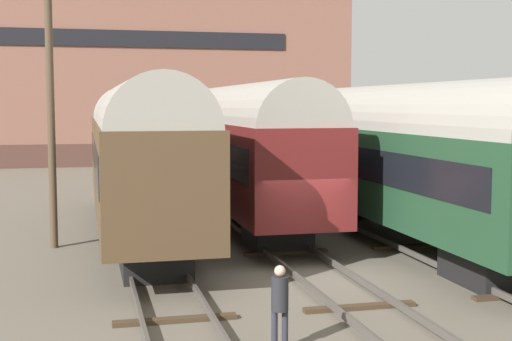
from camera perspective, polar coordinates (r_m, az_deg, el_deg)
The scene contains 11 objects.
ground_plane at distance 19.05m, azimuth 4.92°, elevation -8.51°, with size 200.00×200.00×0.00m, color #60594C.
track_left at distance 18.17m, azimuth -7.65°, elevation -8.76°, with size 2.60×60.00×0.26m.
track_middle at distance 19.01m, azimuth 4.92°, elevation -8.10°, with size 2.60×60.00×0.26m.
track_right at distance 20.66m, azimuth 15.91°, elevation -7.20°, with size 2.60×60.00×0.26m.
train_car_green at distance 23.73m, azimuth 11.44°, elevation 1.33°, with size 3.10×17.18×5.20m.
train_car_brown at distance 24.53m, azimuth -9.37°, elevation 1.75°, with size 2.96×16.96×5.34m.
train_car_maroon at distance 28.21m, azimuth -1.45°, elevation 2.23°, with size 2.99×18.15×5.30m.
station_platform at distance 24.02m, azimuth 18.52°, elevation -3.62°, with size 2.70×14.34×1.00m.
person_worker at distance 13.29m, azimuth 1.92°, elevation -10.32°, with size 0.32×0.32×1.62m.
utility_pole at distance 23.24m, azimuth -16.12°, elevation 5.54°, with size 1.80×0.24×9.11m.
warehouse_building at distance 58.49m, azimuth -11.38°, elevation 9.02°, with size 36.03×11.29×16.81m.
Camera 1 is at (-5.86, -17.54, 4.56)m, focal length 50.00 mm.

